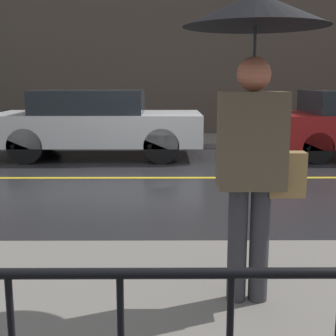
# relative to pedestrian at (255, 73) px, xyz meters

# --- Properties ---
(ground_plane) EXTENTS (80.00, 80.00, 0.00)m
(ground_plane) POSITION_rel_pedestrian_xyz_m (-0.54, 4.66, -1.66)
(ground_plane) COLOR #262628
(sidewalk_near) EXTENTS (28.00, 3.10, 0.12)m
(sidewalk_near) POSITION_rel_pedestrian_xyz_m (-0.54, -0.34, -1.60)
(sidewalk_near) COLOR slate
(sidewalk_near) RESTS_ON ground_plane
(sidewalk_far) EXTENTS (28.00, 2.17, 0.12)m
(sidewalk_far) POSITION_rel_pedestrian_xyz_m (-0.54, 9.20, -1.60)
(sidewalk_far) COLOR slate
(sidewalk_far) RESTS_ON ground_plane
(lane_marking) EXTENTS (25.20, 0.12, 0.01)m
(lane_marking) POSITION_rel_pedestrian_xyz_m (-0.54, 4.66, -1.66)
(lane_marking) COLOR gold
(lane_marking) RESTS_ON ground_plane
(building_storefront) EXTENTS (28.00, 0.30, 6.99)m
(building_storefront) POSITION_rel_pedestrian_xyz_m (-0.54, 10.43, 1.83)
(building_storefront) COLOR #4C4238
(building_storefront) RESTS_ON ground_plane
(pedestrian) EXTENTS (0.92, 0.92, 2.04)m
(pedestrian) POSITION_rel_pedestrian_xyz_m (0.00, 0.00, 0.00)
(pedestrian) COLOR #333338
(pedestrian) RESTS_ON sidewalk_near
(car_white) EXTENTS (4.29, 1.90, 1.41)m
(car_white) POSITION_rel_pedestrian_xyz_m (-2.03, 6.89, -0.92)
(car_white) COLOR silver
(car_white) RESTS_ON ground_plane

